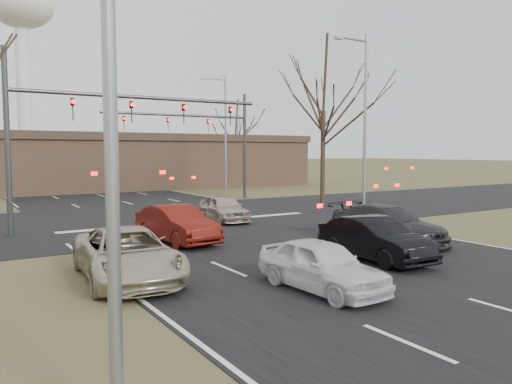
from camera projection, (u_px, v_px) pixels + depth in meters
ground at (381, 275)px, 14.67m from camera, size 360.00×360.00×0.00m
road_main at (42, 179)px, 65.36m from camera, size 14.00×300.00×0.02m
road_cross at (178, 217)px, 27.34m from camera, size 200.00×14.00×0.02m
building at (102, 161)px, 47.62m from camera, size 42.40×10.40×5.30m
water_tower at (21, 15)px, 116.33m from camera, size 15.00×15.00×44.50m
mast_arm_near at (87, 119)px, 22.48m from camera, size 12.12×0.24×8.00m
mast_arm_far at (212, 133)px, 36.96m from camera, size 11.12×0.24×8.00m
streetlight_right_near at (363, 116)px, 27.33m from camera, size 2.34×0.25×10.00m
streetlight_right_far at (224, 128)px, 41.96m from camera, size 2.34×0.25×10.00m
tree_right_near at (324, 72)px, 33.28m from camera, size 6.90×6.90×11.50m
tree_right_far at (235, 119)px, 51.61m from camera, size 5.40×5.40×9.00m
car_silver_suv at (127, 254)px, 14.09m from camera, size 2.90×5.47×1.47m
car_white_sedan at (322, 265)px, 13.00m from camera, size 1.80×4.05×1.36m
car_black_hatch at (375, 239)px, 16.63m from camera, size 1.74×4.44×1.44m
car_charcoal_sedan at (388, 224)px, 19.75m from camera, size 2.24×5.22×1.50m
car_red_ahead at (177, 224)px, 19.89m from camera, size 2.04×4.64×1.48m
car_silver_ahead at (224, 208)px, 25.87m from camera, size 2.02×4.17×1.37m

